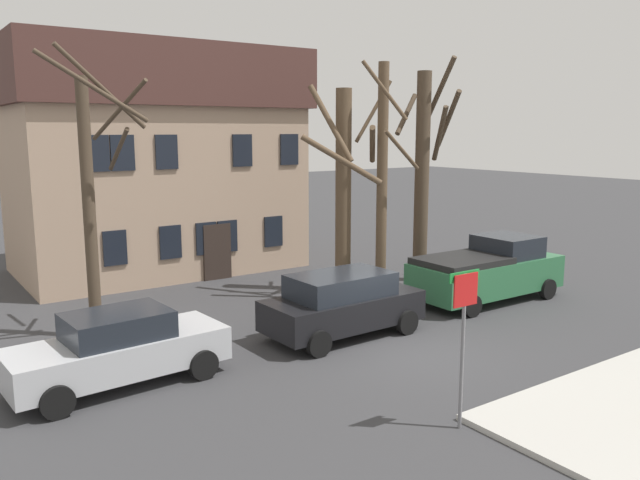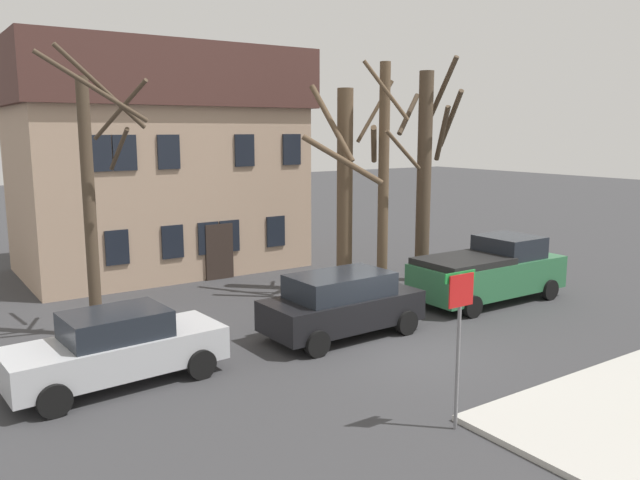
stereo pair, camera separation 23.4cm
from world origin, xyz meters
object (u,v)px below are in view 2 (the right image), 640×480
tree_bare_near (92,194)px  car_black_wagon (342,304)px  car_silver_sedan (117,348)px  building_main (158,158)px  tree_bare_far (384,174)px  street_sign_pole (459,321)px  pickup_truck_green (489,271)px  tree_bare_mid (345,186)px  tree_bare_end (426,170)px

tree_bare_near → car_black_wagon: (5.45, -3.71, -2.98)m
car_silver_sedan → car_black_wagon: car_black_wagon is taller
car_silver_sedan → car_black_wagon: (6.05, -0.11, 0.08)m
building_main → tree_bare_far: (4.81, -8.22, -0.36)m
street_sign_pole → building_main: bearing=88.1°
tree_bare_far → tree_bare_near: bearing=175.8°
tree_bare_near → car_black_wagon: tree_bare_near is taller
tree_bare_near → tree_bare_far: (9.37, -0.69, 0.20)m
tree_bare_far → pickup_truck_green: 4.71m
car_silver_sedan → tree_bare_mid: bearing=22.8°
tree_bare_mid → car_silver_sedan: 10.19m
tree_bare_near → tree_bare_far: bearing=-4.2°
tree_bare_end → pickup_truck_green: bearing=-93.7°
tree_bare_mid → car_silver_sedan: (-9.02, -3.80, -2.85)m
tree_bare_near → car_black_wagon: 7.23m
tree_bare_far → car_black_wagon: tree_bare_far is taller
tree_bare_mid → car_black_wagon: tree_bare_mid is taller
building_main → tree_bare_near: bearing=-121.2°
tree_bare_near → car_black_wagon: bearing=-34.3°
tree_bare_far → pickup_truck_green: (2.23, -2.79, -3.08)m
building_main → tree_bare_end: 10.55m
street_sign_pole → tree_bare_end: bearing=49.7°
tree_bare_end → pickup_truck_green: (-0.22, -3.35, -3.12)m
car_black_wagon → pickup_truck_green: bearing=2.2°
tree_bare_mid → tree_bare_end: (3.41, -0.32, 0.44)m
tree_bare_mid → street_sign_pole: (-4.42, -9.55, -1.57)m
building_main → tree_bare_end: bearing=-46.6°
building_main → car_black_wagon: (0.88, -11.24, -3.53)m
tree_bare_far → tree_bare_end: size_ratio=0.95×
pickup_truck_green → street_sign_pole: 9.67m
tree_bare_mid → car_black_wagon: size_ratio=1.57×
tree_bare_mid → tree_bare_far: size_ratio=0.91×
tree_bare_near → pickup_truck_green: tree_bare_near is taller
tree_bare_mid → building_main: bearing=117.7°
tree_bare_mid → tree_bare_far: tree_bare_far is taller
tree_bare_near → tree_bare_far: size_ratio=0.97×
tree_bare_near → tree_bare_end: tree_bare_end is taller
car_black_wagon → pickup_truck_green: (6.15, 0.23, 0.09)m
car_black_wagon → tree_bare_near: bearing=145.7°
car_silver_sedan → tree_bare_end: bearing=15.6°
tree_bare_far → car_black_wagon: bearing=-142.4°
tree_bare_far → car_black_wagon: (-3.93, -3.02, -3.17)m
tree_bare_mid → tree_bare_far: (0.96, -0.88, 0.41)m
tree_bare_far → street_sign_pole: (-5.38, -8.66, -1.98)m
tree_bare_near → car_silver_sedan: (-0.60, -3.60, -3.06)m
building_main → tree_bare_mid: 8.32m
tree_bare_end → car_silver_sedan: (-12.42, -3.47, -3.29)m
tree_bare_far → tree_bare_end: bearing=12.9°
tree_bare_end → building_main: bearing=133.4°
car_black_wagon → tree_bare_end: bearing=29.4°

